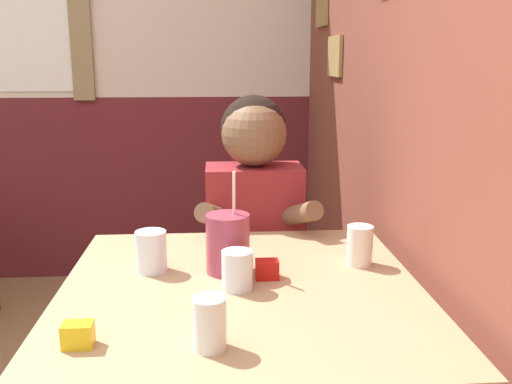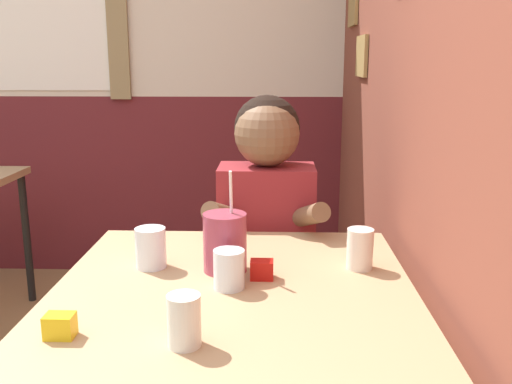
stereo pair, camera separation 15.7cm
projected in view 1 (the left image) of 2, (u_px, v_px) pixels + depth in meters
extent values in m
cube|color=brown|center=(371.00, 50.00, 2.15)|extent=(0.06, 4.46, 2.70)
cube|color=olive|center=(322.00, 3.00, 2.90)|extent=(0.02, 0.26, 0.23)
cube|color=olive|center=(335.00, 56.00, 2.61)|extent=(0.02, 0.26, 0.18)
cube|color=maroon|center=(84.00, 189.00, 3.46)|extent=(5.73, 0.06, 1.10)
cube|color=#937F56|center=(79.00, 16.00, 3.19)|extent=(0.12, 0.02, 0.93)
cube|color=tan|center=(242.00, 294.00, 1.44)|extent=(0.91, 0.94, 0.04)
cylinder|color=black|center=(113.00, 351.00, 1.91)|extent=(0.04, 0.04, 0.72)
cylinder|color=black|center=(356.00, 343.00, 1.97)|extent=(0.04, 0.04, 0.72)
cube|color=maroon|center=(254.00, 354.00, 2.17)|extent=(0.31, 0.20, 0.45)
cube|color=maroon|center=(254.00, 235.00, 2.06)|extent=(0.34, 0.20, 0.50)
sphere|color=black|center=(254.00, 128.00, 2.00)|extent=(0.23, 0.23, 0.23)
sphere|color=brown|center=(254.00, 134.00, 1.98)|extent=(0.23, 0.23, 0.23)
cylinder|color=brown|center=(216.00, 216.00, 1.89)|extent=(0.14, 0.27, 0.15)
cylinder|color=brown|center=(297.00, 215.00, 1.91)|extent=(0.14, 0.27, 0.15)
cylinder|color=#99384C|center=(228.00, 243.00, 1.52)|extent=(0.12, 0.12, 0.16)
cylinder|color=white|center=(234.00, 196.00, 1.49)|extent=(0.01, 0.04, 0.14)
cylinder|color=silver|center=(151.00, 251.00, 1.53)|extent=(0.08, 0.08, 0.11)
cylinder|color=silver|center=(209.00, 323.00, 1.12)|extent=(0.07, 0.07, 0.11)
cylinder|color=silver|center=(360.00, 245.00, 1.58)|extent=(0.07, 0.07, 0.11)
cylinder|color=silver|center=(237.00, 270.00, 1.41)|extent=(0.08, 0.08, 0.10)
cube|color=#B7140F|center=(267.00, 269.00, 1.49)|extent=(0.06, 0.04, 0.05)
cube|color=yellow|center=(78.00, 335.00, 1.13)|extent=(0.06, 0.04, 0.05)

